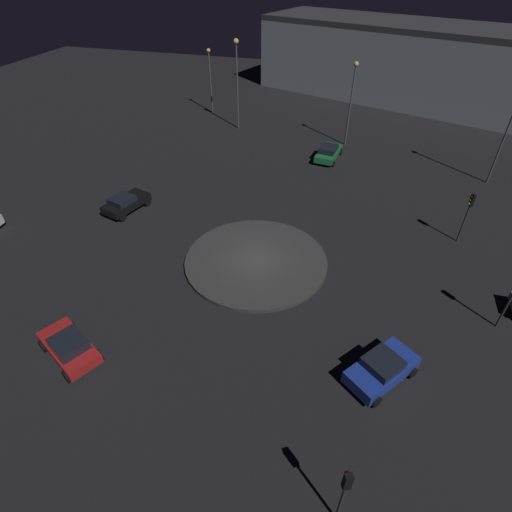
{
  "coord_description": "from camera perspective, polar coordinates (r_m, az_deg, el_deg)",
  "views": [
    {
      "loc": [
        21.0,
        5.98,
        17.74
      ],
      "look_at": [
        0.0,
        0.0,
        0.53
      ],
      "focal_mm": 28.09,
      "sensor_mm": 36.0,
      "label": 1
    }
  ],
  "objects": [
    {
      "name": "ground_plane",
      "position": [
        28.13,
        -0.0,
        -0.85
      ],
      "size": [
        118.92,
        118.92,
        0.0
      ],
      "primitive_type": "plane",
      "color": "black"
    },
    {
      "name": "streetlamp_west",
      "position": [
        48.87,
        -2.75,
        24.85
      ],
      "size": [
        0.57,
        0.57,
        9.67
      ],
      "color": "#4C4C51",
      "rests_on": "ground_plane"
    },
    {
      "name": "streetlamp_west_near",
      "position": [
        45.4,
        13.5,
        21.54
      ],
      "size": [
        0.5,
        0.5,
        8.5
      ],
      "color": "#4C4C51",
      "rests_on": "ground_plane"
    },
    {
      "name": "car_black",
      "position": [
        35.07,
        -18.09,
        7.23
      ],
      "size": [
        4.28,
        2.98,
        1.39
      ],
      "rotation": [
        0.0,
        0.0,
        2.86
      ],
      "color": "black",
      "rests_on": "ground_plane"
    },
    {
      "name": "streetlamp_southwest",
      "position": [
        54.99,
        -6.58,
        24.45
      ],
      "size": [
        0.48,
        0.48,
        7.64
      ],
      "color": "#4C4C51",
      "rests_on": "ground_plane"
    },
    {
      "name": "car_red",
      "position": [
        24.01,
        -25.08,
        -11.62
      ],
      "size": [
        3.41,
        4.28,
        1.45
      ],
      "rotation": [
        0.0,
        0.0,
        4.23
      ],
      "color": "red",
      "rests_on": "ground_plane"
    },
    {
      "name": "car_green",
      "position": [
        42.99,
        10.29,
        14.34
      ],
      "size": [
        4.57,
        2.54,
        1.43
      ],
      "rotation": [
        0.0,
        0.0,
        3.01
      ],
      "color": "#1E7238",
      "rests_on": "ground_plane"
    },
    {
      "name": "roundabout_island",
      "position": [
        28.05,
        -0.0,
        -0.64
      ],
      "size": [
        9.96,
        9.96,
        0.26
      ],
      "primitive_type": "cylinder",
      "color": "#383838",
      "rests_on": "ground_plane"
    },
    {
      "name": "store_building",
      "position": [
        64.0,
        20.03,
        24.56
      ],
      "size": [
        23.75,
        40.33,
        9.57
      ],
      "rotation": [
        0.0,
        0.0,
        4.38
      ],
      "color": "#8C939E",
      "rests_on": "ground_plane"
    },
    {
      "name": "car_blue",
      "position": [
        21.91,
        17.48,
        -15.06
      ],
      "size": [
        4.18,
        3.82,
        1.52
      ],
      "rotation": [
        0.0,
        0.0,
        -0.66
      ],
      "color": "#1E38A5",
      "rests_on": "ground_plane"
    },
    {
      "name": "traffic_light_northeast",
      "position": [
        16.48,
        12.52,
        -29.59
      ],
      "size": [
        0.4,
        0.37,
        3.76
      ],
      "rotation": [
        0.0,
        0.0,
        -2.67
      ],
      "color": "#2D2D2D",
      "rests_on": "ground_plane"
    },
    {
      "name": "traffic_light_northwest",
      "position": [
        32.29,
        28.02,
        5.97
      ],
      "size": [
        0.37,
        0.39,
        3.97
      ],
      "rotation": [
        0.0,
        0.0,
        -1.13
      ],
      "color": "#2D2D2D",
      "rests_on": "ground_plane"
    }
  ]
}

